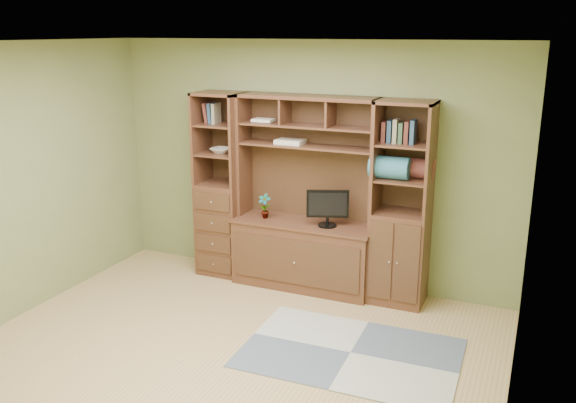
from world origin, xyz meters
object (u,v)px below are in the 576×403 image
at_px(right_tower, 402,205).
at_px(center_hutch, 304,195).
at_px(monitor, 328,201).
at_px(left_tower, 222,185).

bearing_deg(right_tower, center_hutch, -177.77).
height_order(right_tower, monitor, right_tower).
xyz_separation_m(right_tower, monitor, (-0.75, -0.07, -0.03)).
bearing_deg(monitor, right_tower, -15.93).
xyz_separation_m(left_tower, right_tower, (2.02, 0.00, 0.00)).
distance_m(right_tower, monitor, 0.75).
distance_m(left_tower, monitor, 1.28).
relative_size(left_tower, monitor, 3.85).
distance_m(center_hutch, right_tower, 1.03).
height_order(center_hutch, right_tower, same).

